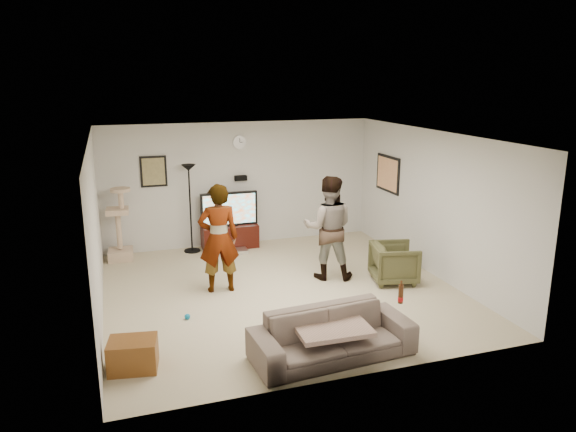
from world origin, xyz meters
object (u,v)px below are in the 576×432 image
object	(u,v)px
person_right	(328,228)
sofa	(332,335)
person_left	(219,238)
cat_tree	(118,224)
armchair	(394,263)
beer_bottle	(401,294)
tv	(229,209)
floor_lamp	(190,209)
tv_stand	(230,236)
side_table	(133,355)

from	to	relation	value
person_right	sofa	size ratio (longest dim) A/B	0.88
person_left	sofa	size ratio (longest dim) A/B	0.88
cat_tree	armchair	size ratio (longest dim) A/B	1.91
beer_bottle	tv	bearing A→B (deg)	103.91
tv	sofa	size ratio (longest dim) A/B	0.57
beer_bottle	cat_tree	bearing A→B (deg)	125.40
person_left	floor_lamp	bearing A→B (deg)	-82.89
tv_stand	sofa	bearing A→B (deg)	-86.99
armchair	side_table	size ratio (longest dim) A/B	1.31
person_right	armchair	bearing A→B (deg)	171.97
person_right	sofa	distance (m)	2.81
tv	sofa	distance (m)	4.78
tv	armchair	world-z (taller)	tv
sofa	armchair	world-z (taller)	armchair
tv_stand	cat_tree	size ratio (longest dim) A/B	0.80
beer_bottle	armchair	world-z (taller)	beer_bottle
floor_lamp	sofa	xyz separation A→B (m)	(1.02, -4.73, -0.57)
tv	sofa	bearing A→B (deg)	-86.99
person_right	armchair	world-z (taller)	person_right
person_right	armchair	xyz separation A→B (m)	(0.98, -0.54, -0.56)
person_right	beer_bottle	world-z (taller)	person_right
beer_bottle	side_table	size ratio (longest dim) A/B	0.45
person_left	beer_bottle	distance (m)	3.14
cat_tree	sofa	world-z (taller)	cat_tree
beer_bottle	armchair	bearing A→B (deg)	62.56
beer_bottle	side_table	world-z (taller)	beer_bottle
floor_lamp	beer_bottle	distance (m)	5.12
cat_tree	person_right	distance (m)	3.97
tv_stand	person_right	bearing A→B (deg)	-60.41
person_right	sofa	world-z (taller)	person_right
floor_lamp	person_right	world-z (taller)	person_right
floor_lamp	cat_tree	xyz separation A→B (m)	(-1.36, -0.08, -0.17)
tv	armchair	xyz separation A→B (m)	(2.22, -2.73, -0.47)
floor_lamp	person_right	size ratio (longest dim) A/B	0.97
tv_stand	armchair	bearing A→B (deg)	-50.81
floor_lamp	cat_tree	size ratio (longest dim) A/B	1.24
sofa	side_table	world-z (taller)	sofa
tv_stand	sofa	xyz separation A→B (m)	(0.25, -4.75, 0.06)
tv	beer_bottle	xyz separation A→B (m)	(1.18, -4.75, -0.09)
person_right	cat_tree	bearing A→B (deg)	-10.90
side_table	beer_bottle	bearing A→B (deg)	-8.07
person_left	side_table	world-z (taller)	person_left
floor_lamp	sofa	bearing A→B (deg)	-77.83
side_table	armchair	bearing A→B (deg)	19.72
tv	floor_lamp	xyz separation A→B (m)	(-0.77, -0.01, 0.06)
sofa	side_table	bearing A→B (deg)	164.48
person_right	side_table	xyz separation A→B (m)	(-3.35, -2.10, -0.70)
cat_tree	sofa	bearing A→B (deg)	-62.90
cat_tree	armchair	xyz separation A→B (m)	(4.35, -2.63, -0.37)
tv_stand	side_table	xyz separation A→B (m)	(-2.11, -4.28, -0.05)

